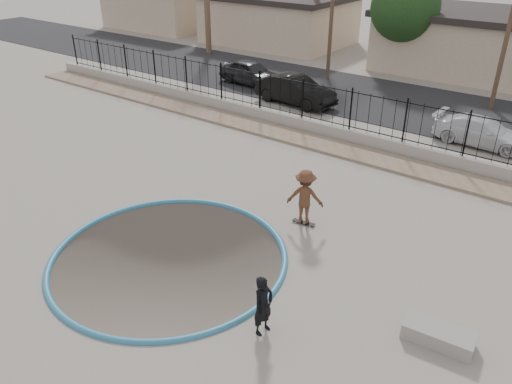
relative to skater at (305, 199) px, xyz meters
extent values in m
cube|color=gray|center=(-2.18, 9.00, -2.02)|extent=(120.00, 120.00, 2.20)
torus|color=teal|center=(-2.18, -4.00, -0.92)|extent=(7.04, 7.04, 0.20)
cube|color=#967D62|center=(-2.18, 6.20, -0.86)|extent=(42.00, 1.60, 0.11)
cube|color=gray|center=(-2.18, 7.30, -0.62)|extent=(42.00, 0.45, 0.60)
cube|color=black|center=(-2.18, 7.30, -0.20)|extent=(40.00, 0.04, 0.03)
cube|color=black|center=(-2.18, 7.30, 1.38)|extent=(40.00, 0.04, 0.04)
cube|color=black|center=(-2.18, 14.00, -0.90)|extent=(90.00, 8.00, 0.04)
cube|color=tan|center=(-30.18, 23.50, 0.83)|extent=(10.00, 8.00, 3.50)
cube|color=tan|center=(-17.18, 23.50, 0.83)|extent=(11.00, 8.00, 3.50)
cube|color=tan|center=(-2.18, 23.50, 0.83)|extent=(10.00, 8.00, 3.50)
cube|color=#282321|center=(-2.18, 23.50, 2.78)|extent=(10.60, 8.60, 0.40)
cylinder|color=#473323|center=(-8.18, 16.00, 3.58)|extent=(0.24, 0.24, 9.00)
cylinder|color=#473323|center=(1.82, 16.00, 3.83)|extent=(0.24, 0.24, 9.50)
cylinder|color=#473323|center=(-5.18, 20.00, 0.58)|extent=(0.34, 0.34, 3.00)
sphere|color=#143311|center=(-5.18, 20.00, 3.28)|extent=(4.32, 4.32, 4.32)
imported|color=brown|center=(0.00, 0.00, 0.00)|extent=(1.35, 1.07, 1.83)
cube|color=black|center=(0.00, 0.00, -0.86)|extent=(0.79, 0.29, 0.02)
cylinder|color=silver|center=(-0.25, -0.11, -0.89)|extent=(0.05, 0.04, 0.05)
cylinder|color=silver|center=(-0.27, 0.04, -0.89)|extent=(0.05, 0.04, 0.05)
cylinder|color=silver|center=(0.27, -0.04, -0.89)|extent=(0.05, 0.04, 0.05)
cylinder|color=silver|center=(0.25, 0.11, -0.89)|extent=(0.05, 0.04, 0.05)
imported|color=black|center=(1.82, -4.79, -0.13)|extent=(0.44, 0.61, 1.57)
cube|color=gray|center=(5.32, -2.62, -0.72)|extent=(1.65, 0.84, 0.40)
imported|color=black|center=(-11.29, 12.00, -0.15)|extent=(4.41, 2.08, 1.46)
imported|color=black|center=(-7.04, 10.40, -0.13)|extent=(4.69, 1.94, 1.51)
imported|color=silver|center=(2.76, 10.40, -0.27)|extent=(4.26, 1.89, 1.22)
camera|label=1|loc=(7.11, -12.15, 7.71)|focal=35.00mm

